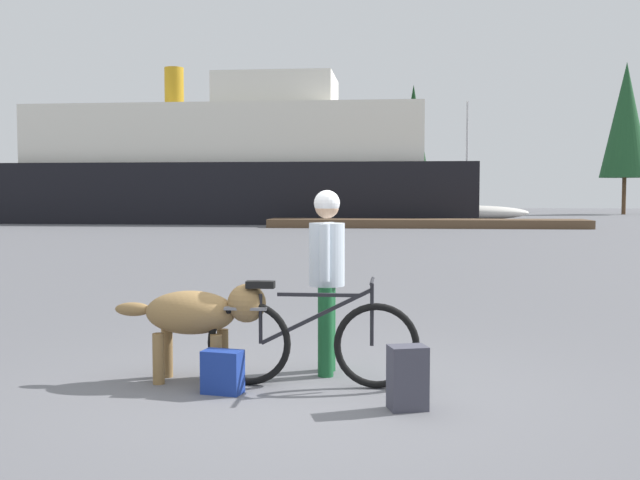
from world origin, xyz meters
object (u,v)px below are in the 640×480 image
handbag_pannier (223,372)px  ferry_boat (233,167)px  person_cyclist (327,265)px  sailboat_moored (466,212)px  dog (200,315)px  backpack (408,378)px  bicycle (311,341)px

handbag_pannier → ferry_boat: ferry_boat is taller
person_cyclist → sailboat_moored: 41.00m
dog → person_cyclist: bearing=20.9°
dog → sailboat_moored: (5.91, 41.11, -0.10)m
person_cyclist → ferry_boat: bearing=103.7°
sailboat_moored → handbag_pannier: bearing=-97.7°
person_cyclist → backpack: (0.71, -1.08, -0.75)m
bicycle → dog: size_ratio=1.35×
backpack → bicycle: bearing=143.5°
backpack → handbag_pannier: size_ratio=1.37×
bicycle → dog: (-0.97, 0.08, 0.19)m
backpack → sailboat_moored: size_ratio=0.06×
backpack → ferry_boat: bearing=104.4°
person_cyclist → sailboat_moored: (4.85, 40.71, -0.50)m
sailboat_moored → person_cyclist: bearing=-96.8°
dog → ferry_boat: size_ratio=0.05×
handbag_pannier → backpack: bearing=-11.7°
bicycle → person_cyclist: size_ratio=1.09×
bicycle → ferry_boat: bearing=103.4°
dog → ferry_boat: bearing=102.0°
dog → handbag_pannier: size_ratio=3.78×
ferry_boat → sailboat_moored: size_ratio=3.61×
bicycle → handbag_pannier: 0.77m
person_cyclist → sailboat_moored: size_ratio=0.22×
bicycle → person_cyclist: bearing=79.2°
ferry_boat → dog: bearing=-78.0°
person_cyclist → dog: (-1.06, -0.40, -0.41)m
bicycle → handbag_pannier: bicycle is taller
bicycle → ferry_boat: size_ratio=0.07×
handbag_pannier → dog: bearing=127.5°
handbag_pannier → sailboat_moored: (5.63, 41.48, 0.31)m
ferry_boat → sailboat_moored: ferry_boat is taller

